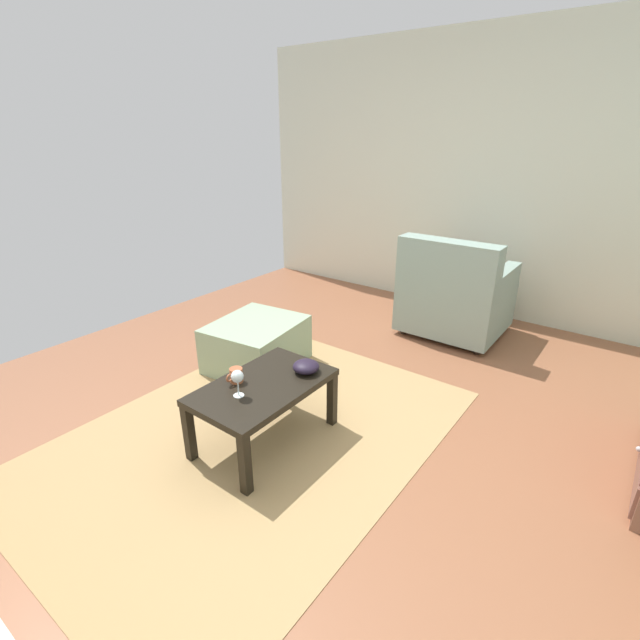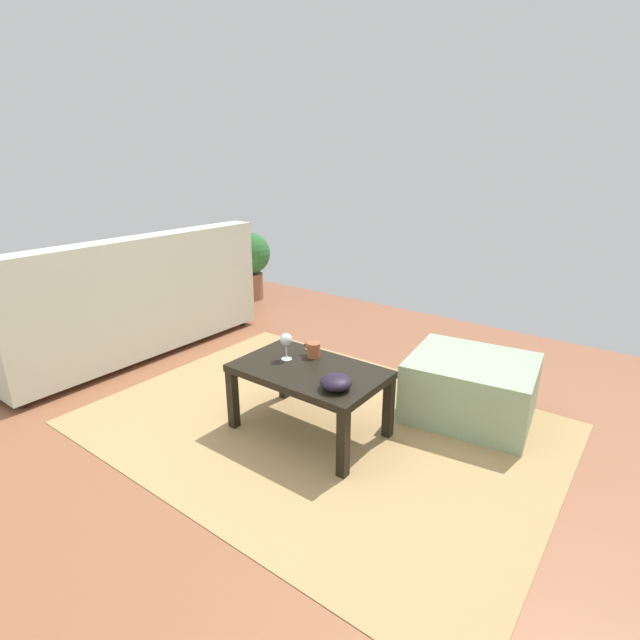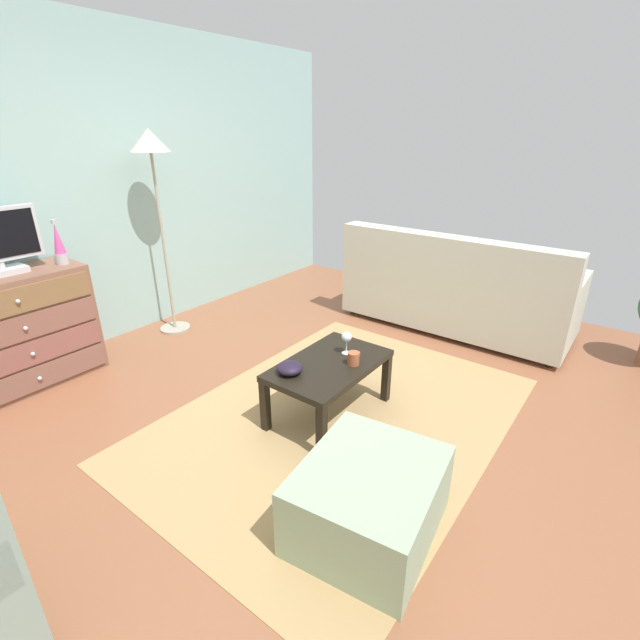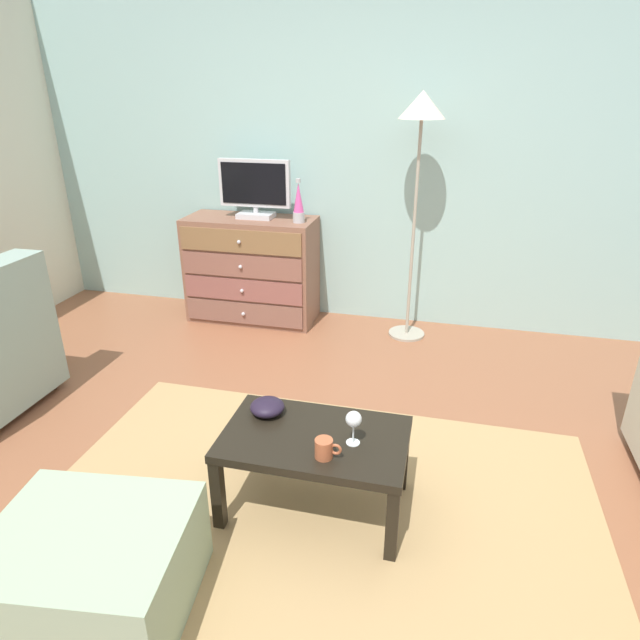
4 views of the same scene
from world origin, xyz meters
name	(u,v)px [view 2 (image 2 of 4)]	position (x,y,z in m)	size (l,w,h in m)	color
ground_plane	(325,456)	(0.00, 0.00, -0.03)	(6.00, 4.99, 0.05)	brown
area_rug	(318,424)	(0.20, -0.20, 0.00)	(2.60, 1.90, 0.01)	tan
coffee_table	(309,377)	(0.19, -0.11, 0.34)	(0.82, 0.50, 0.40)	black
wine_glass	(286,340)	(0.37, -0.13, 0.51)	(0.07, 0.07, 0.16)	silver
mug	(313,350)	(0.27, -0.25, 0.44)	(0.11, 0.08, 0.08)	#AE5835
bowl_decorative	(336,382)	(-0.06, 0.00, 0.43)	(0.16, 0.16, 0.07)	black
couch_large	(127,307)	(2.08, -0.21, 0.36)	(0.85, 2.07, 0.94)	#332319
ottoman	(470,388)	(-0.47, -0.82, 0.18)	(0.70, 0.60, 0.37)	#94AC8B
potted_plant	(250,259)	(2.35, -1.85, 0.43)	(0.44, 0.44, 0.72)	brown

